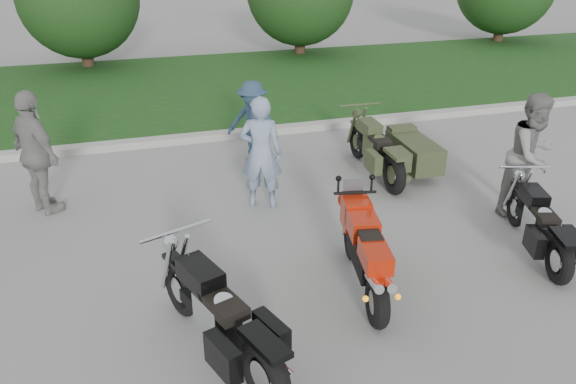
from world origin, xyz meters
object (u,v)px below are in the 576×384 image
object	(u,v)px
person_stripe	(261,153)
cruiser_left	(223,321)
sportbike_red	(365,251)
cruiser_right	(540,228)
person_grey	(532,155)
cruiser_sidecar	(399,152)
person_denim	(253,122)
person_back	(36,154)

from	to	relation	value
person_stripe	cruiser_left	bearing A→B (deg)	89.95
sportbike_red	cruiser_left	size ratio (longest dim) A/B	0.87
sportbike_red	cruiser_right	world-z (taller)	sportbike_red
person_stripe	sportbike_red	bearing A→B (deg)	123.70
person_grey	person_stripe	bearing A→B (deg)	144.84
sportbike_red	cruiser_sidecar	size ratio (longest dim) A/B	0.85
cruiser_right	person_stripe	bearing A→B (deg)	159.35
cruiser_sidecar	person_denim	size ratio (longest dim) A/B	1.52
sportbike_red	person_stripe	bearing A→B (deg)	114.29
cruiser_sidecar	person_back	bearing A→B (deg)	179.61
sportbike_red	person_back	distance (m)	5.24
cruiser_sidecar	cruiser_left	bearing A→B (deg)	-133.27
cruiser_sidecar	person_grey	size ratio (longest dim) A/B	1.24
cruiser_left	person_back	bearing A→B (deg)	96.63
cruiser_sidecar	person_stripe	xyz separation A→B (m)	(-2.68, -0.53, 0.48)
cruiser_left	person_grey	xyz separation A→B (m)	(5.15, 1.96, 0.48)
person_grey	person_denim	world-z (taller)	person_grey
cruiser_sidecar	person_stripe	distance (m)	2.78
person_stripe	person_grey	xyz separation A→B (m)	(3.89, -1.39, 0.05)
cruiser_left	cruiser_right	xyz separation A→B (m)	(4.50, 0.81, -0.06)
person_grey	sportbike_red	bearing A→B (deg)	-174.65
cruiser_right	person_grey	xyz separation A→B (m)	(0.65, 1.15, 0.54)
sportbike_red	person_grey	size ratio (longest dim) A/B	1.06
sportbike_red	person_grey	distance (m)	3.52
person_grey	cruiser_sidecar	bearing A→B (deg)	106.70
cruiser_sidecar	sportbike_red	bearing A→B (deg)	-120.95
cruiser_left	person_back	xyz separation A→B (m)	(-2.06, 4.15, 0.50)
cruiser_left	person_stripe	bearing A→B (deg)	49.67
cruiser_left	person_grey	world-z (taller)	person_grey
sportbike_red	person_stripe	xyz separation A→B (m)	(-0.62, 2.64, 0.34)
cruiser_left	cruiser_sidecar	distance (m)	5.53
person_denim	person_back	world-z (taller)	person_back
sportbike_red	person_back	bearing A→B (deg)	149.99
cruiser_right	person_grey	world-z (taller)	person_grey
person_grey	cruiser_right	bearing A→B (deg)	-135.02
sportbike_red	cruiser_left	xyz separation A→B (m)	(-1.87, -0.71, -0.09)
person_denim	person_back	size ratio (longest dim) A/B	0.80
cruiser_left	cruiser_right	bearing A→B (deg)	-9.58
sportbike_red	person_stripe	size ratio (longest dim) A/B	1.11
person_stripe	person_denim	distance (m)	1.96
sportbike_red	cruiser_right	size ratio (longest dim) A/B	0.99
person_grey	person_denim	size ratio (longest dim) A/B	1.23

